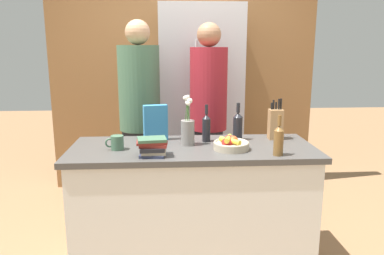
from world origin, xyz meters
TOP-DOWN VIEW (x-y plane):
  - kitchen_island at (0.00, 0.00)m, footprint 1.73×0.69m
  - back_wall_wood at (0.00, 1.68)m, footprint 2.93×0.12m
  - refrigerator at (0.16, 1.32)m, footprint 0.83×0.62m
  - fruit_bowl at (0.26, -0.09)m, footprint 0.25×0.25m
  - knife_block at (0.64, 0.19)m, footprint 0.10×0.09m
  - flower_vase at (-0.03, 0.05)m, footprint 0.10×0.10m
  - cereal_box at (-0.27, 0.20)m, footprint 0.19×0.10m
  - coffee_mug at (-0.53, -0.05)m, footprint 0.13×0.09m
  - book_stack at (-0.27, -0.21)m, footprint 0.20×0.16m
  - bottle_oil at (0.54, -0.25)m, footprint 0.06×0.06m
  - bottle_vinegar at (0.35, 0.17)m, footprint 0.07×0.07m
  - bottle_wine at (0.11, 0.14)m, footprint 0.06×0.06m
  - person_at_sink at (-0.42, 0.72)m, footprint 0.36×0.36m
  - person_in_blue at (0.19, 0.74)m, footprint 0.33×0.33m

SIDE VIEW (x-z plane):
  - kitchen_island at x=0.00m, z-range 0.00..0.91m
  - fruit_bowl at x=0.26m, z-range 0.90..1.00m
  - coffee_mug at x=-0.53m, z-range 0.91..1.00m
  - book_stack at x=-0.27m, z-range 0.91..1.03m
  - refrigerator at x=0.16m, z-range 0.00..2.01m
  - bottle_oil at x=0.54m, z-range 0.88..1.14m
  - bottle_wine at x=0.11m, z-range 0.88..1.15m
  - bottle_vinegar at x=0.35m, z-range 0.88..1.16m
  - flower_vase at x=-0.03m, z-range 0.84..1.20m
  - person_in_blue at x=0.19m, z-range 0.12..1.93m
  - knife_block at x=0.64m, z-range 0.87..1.18m
  - person_at_sink at x=-0.42m, z-range 0.12..1.94m
  - cereal_box at x=-0.27m, z-range 0.91..1.18m
  - back_wall_wood at x=0.00m, z-range 0.00..2.60m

